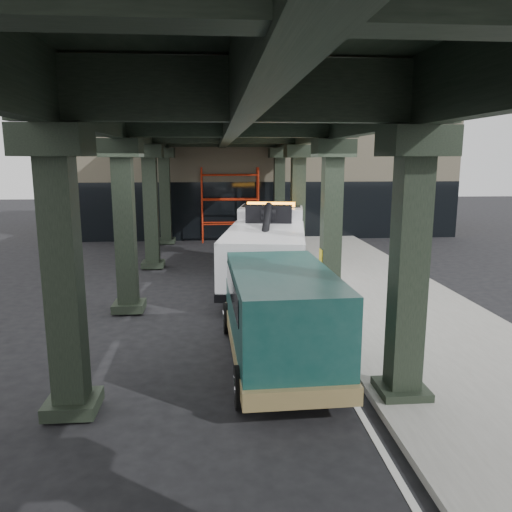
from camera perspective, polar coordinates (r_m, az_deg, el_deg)
name	(u,v)px	position (r m, az deg, el deg)	size (l,w,h in m)	color
ground	(248,332)	(13.23, -0.87, -8.63)	(90.00, 90.00, 0.00)	black
sidewalk	(389,303)	(16.00, 14.99, -5.23)	(5.00, 40.00, 0.15)	gray
lane_stripe	(300,307)	(15.31, 5.01, -5.88)	(0.12, 38.00, 0.01)	silver
viaduct	(229,122)	(14.47, -3.13, 15.02)	(7.40, 32.00, 6.40)	black
building	(258,166)	(32.56, 0.24, 10.28)	(22.00, 10.00, 8.00)	#C6B793
scaffolding	(230,203)	(27.19, -3.00, 6.11)	(3.08, 0.88, 4.00)	red
tow_truck	(268,244)	(18.11, 1.41, 1.41)	(3.77, 9.12, 2.91)	black
towed_van	(279,314)	(10.75, 2.67, -6.65)	(2.35, 5.54, 2.22)	#103A36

